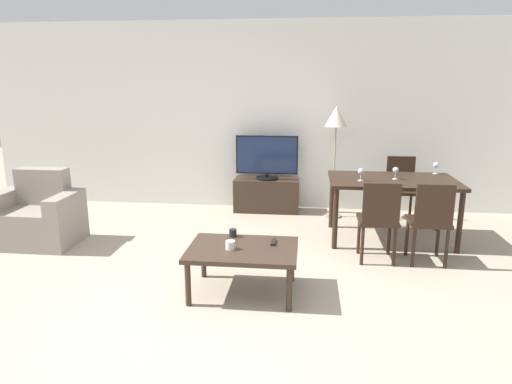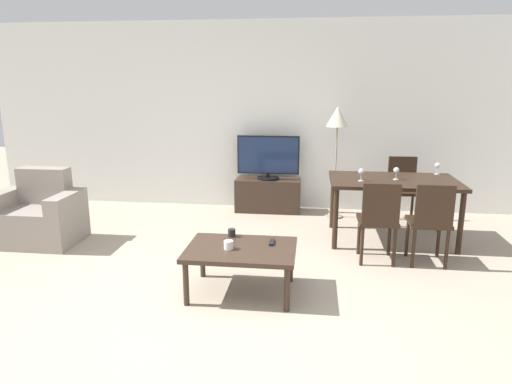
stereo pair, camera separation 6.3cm
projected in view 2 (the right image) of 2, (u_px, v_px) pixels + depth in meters
The scene contains 17 objects.
ground_plane at pixel (193, 322), 3.60m from camera, with size 18.00×18.00×0.00m, color tan.
wall_back at pixel (252, 117), 6.67m from camera, with size 7.90×0.06×2.70m.
armchair at pixel (38, 217), 5.35m from camera, with size 0.96×0.67×0.85m.
tv_stand at pixel (268, 195), 6.65m from camera, with size 0.93×0.38×0.48m.
tv at pixel (268, 158), 6.52m from camera, with size 0.89×0.31×0.63m.
coffee_table at pixel (241, 253), 4.03m from camera, with size 0.96×0.70×0.43m.
dining_table at pixel (393, 186), 5.33m from camera, with size 1.46×0.91×0.74m.
dining_chair_near at pixel (379, 217), 4.67m from camera, with size 0.40×0.40×0.88m.
dining_chair_far at pixel (403, 186), 6.07m from camera, with size 0.40×0.40×0.88m.
dining_chair_near_right at pixel (431, 219), 4.61m from camera, with size 0.40×0.40×0.88m.
floor_lamp at pixel (337, 123), 6.10m from camera, with size 0.30×0.30×1.54m.
remote_primary at pixel (272, 242), 4.12m from camera, with size 0.04×0.15×0.02m.
cup_white_near at pixel (229, 245), 3.97m from camera, with size 0.08×0.08×0.08m.
cup_colored_far at pixel (232, 233), 4.29m from camera, with size 0.07×0.07×0.07m.
wine_glass_left at pixel (437, 166), 5.57m from camera, with size 0.07×0.07×0.15m.
wine_glass_center at pixel (361, 172), 5.19m from camera, with size 0.07×0.07×0.15m.
wine_glass_right at pixel (396, 171), 5.27m from camera, with size 0.07×0.07×0.15m.
Camera 2 is at (0.90, -3.17, 1.85)m, focal length 32.00 mm.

